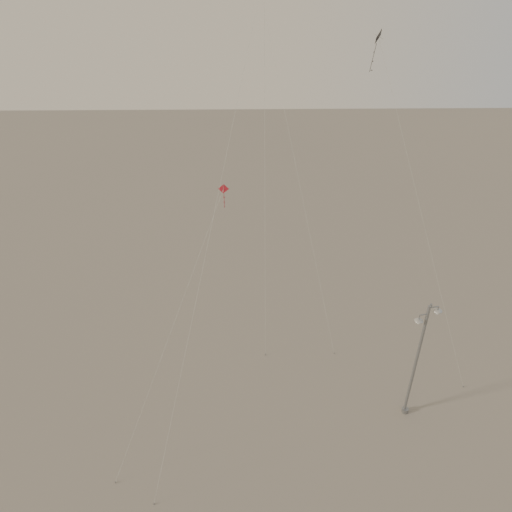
{
  "coord_description": "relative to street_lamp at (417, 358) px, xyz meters",
  "views": [
    {
      "loc": [
        -0.36,
        -18.42,
        26.15
      ],
      "look_at": [
        0.11,
        5.0,
        11.91
      ],
      "focal_mm": 35.0,
      "sensor_mm": 36.0,
      "label": 1
    }
  ],
  "objects": [
    {
      "name": "kite_1",
      "position": [
        -10.59,
        5.53,
        15.51
      ],
      "size": [
        7.31,
        16.22,
        27.94
      ],
      "rotation": [
        0.0,
        0.0,
        -0.32
      ],
      "color": "black",
      "rests_on": "ground"
    },
    {
      "name": "kite_5",
      "position": [
        -8.75,
        16.58,
        16.61
      ],
      "size": [
        6.6,
        14.74,
        28.7
      ],
      "rotation": [
        0.0,
        0.0,
        -1.01
      ],
      "color": "#AE461D",
      "rests_on": "ground"
    },
    {
      "name": "street_lamp",
      "position": [
        0.0,
        0.0,
        0.0
      ],
      "size": [
        1.6,
        0.72,
        8.93
      ],
      "color": "gray",
      "rests_on": "ground"
    },
    {
      "name": "kite_4",
      "position": [
        -1.67,
        3.88,
        12.29
      ],
      "size": [
        8.65,
        2.66,
        22.91
      ],
      "rotation": [
        0.0,
        0.0,
        1.41
      ],
      "color": "black",
      "rests_on": "ground"
    },
    {
      "name": "ground",
      "position": [
        -10.05,
        -4.36,
        -4.76
      ],
      "size": [
        160.0,
        160.0,
        0.0
      ],
      "primitive_type": "plane",
      "color": "gray",
      "rests_on": "ground"
    },
    {
      "name": "kite_3",
      "position": [
        -13.28,
        2.64,
        5.99
      ],
      "size": [
        6.73,
        9.99,
        14.41
      ],
      "rotation": [
        0.0,
        0.0,
        -0.07
      ],
      "color": "maroon",
      "rests_on": "ground"
    }
  ]
}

